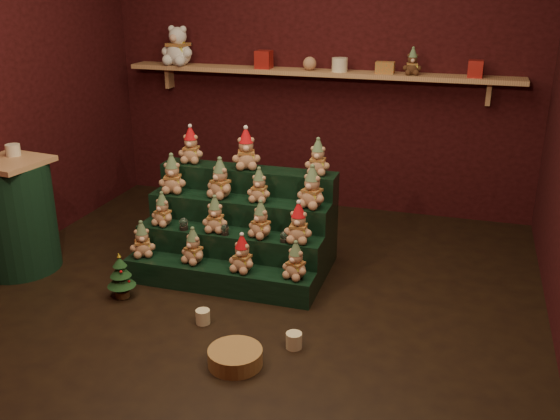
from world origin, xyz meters
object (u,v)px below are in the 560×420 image
(side_table, at_px, (14,215))
(brown_bear, at_px, (412,62))
(white_bear, at_px, (178,40))
(snow_globe_b, at_px, (225,229))
(mug_right, at_px, (294,340))
(mini_christmas_tree, at_px, (121,276))
(snow_globe_a, at_px, (184,224))
(wicker_basket, at_px, (235,357))
(riser_tier_front, at_px, (218,278))
(snow_globe_c, at_px, (284,237))
(mug_left, at_px, (203,317))

(side_table, height_order, brown_bear, brown_bear)
(white_bear, bearing_deg, snow_globe_b, -49.36)
(mug_right, relative_size, white_bear, 0.22)
(mini_christmas_tree, xyz_separation_m, mug_right, (1.33, -0.26, -0.11))
(snow_globe_a, bearing_deg, wicker_basket, -52.04)
(riser_tier_front, relative_size, white_bear, 3.08)
(snow_globe_a, relative_size, side_table, 0.11)
(mini_christmas_tree, bearing_deg, wicker_basket, -26.90)
(snow_globe_b, height_order, mini_christmas_tree, snow_globe_b)
(white_bear, bearing_deg, snow_globe_c, -39.89)
(riser_tier_front, distance_m, white_bear, 2.57)
(side_table, xyz_separation_m, wicker_basket, (2.05, -0.72, -0.38))
(side_table, bearing_deg, mug_left, -4.51)
(riser_tier_front, relative_size, snow_globe_b, 17.43)
(mini_christmas_tree, height_order, wicker_basket, mini_christmas_tree)
(white_bear, bearing_deg, mug_left, -55.50)
(side_table, relative_size, mug_right, 8.82)
(riser_tier_front, height_order, mug_left, riser_tier_front)
(white_bear, xyz_separation_m, brown_bear, (2.19, -0.00, -0.12))
(mini_christmas_tree, bearing_deg, white_bear, 103.36)
(snow_globe_b, bearing_deg, white_bear, 123.66)
(snow_globe_b, height_order, side_table, side_table)
(snow_globe_b, distance_m, mug_left, 0.72)
(mini_christmas_tree, xyz_separation_m, brown_bear, (1.69, 2.11, 1.27))
(snow_globe_b, bearing_deg, snow_globe_c, 0.00)
(snow_globe_a, xyz_separation_m, mug_left, (0.41, -0.63, -0.36))
(snow_globe_a, relative_size, wicker_basket, 0.29)
(snow_globe_c, relative_size, brown_bear, 0.36)
(snow_globe_a, distance_m, mini_christmas_tree, 0.59)
(riser_tier_front, height_order, snow_globe_b, snow_globe_b)
(riser_tier_front, bearing_deg, wicker_basket, -61.74)
(side_table, bearing_deg, wicker_basket, -12.15)
(mug_right, bearing_deg, riser_tier_front, 141.99)
(mug_right, distance_m, white_bear, 3.35)
(snow_globe_b, relative_size, snow_globe_c, 1.01)
(snow_globe_c, relative_size, side_table, 0.09)
(snow_globe_b, xyz_separation_m, mug_left, (0.09, -0.63, -0.35))
(mug_left, xyz_separation_m, brown_bear, (1.00, 2.28, 1.38))
(snow_globe_c, distance_m, mug_left, 0.80)
(snow_globe_b, distance_m, wicker_basket, 1.15)
(mug_left, height_order, mug_right, mug_right)
(snow_globe_a, relative_size, snow_globe_b, 1.14)
(riser_tier_front, bearing_deg, snow_globe_a, 153.99)
(mini_christmas_tree, bearing_deg, riser_tier_front, 26.88)
(mug_right, bearing_deg, brown_bear, 81.36)
(riser_tier_front, height_order, mini_christmas_tree, mini_christmas_tree)
(snow_globe_a, bearing_deg, brown_bear, 49.39)
(mini_christmas_tree, xyz_separation_m, white_bear, (-0.50, 2.11, 1.38))
(riser_tier_front, relative_size, snow_globe_a, 15.30)
(mug_left, height_order, wicker_basket, wicker_basket)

